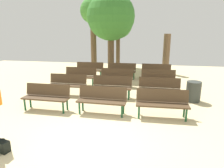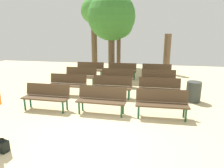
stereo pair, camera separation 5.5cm
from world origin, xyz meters
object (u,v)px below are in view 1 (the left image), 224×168
bench_r0_c0 (46,95)px  bench_r0_c2 (162,102)px  bench_r3_c0 (90,69)px  tree_2 (111,17)px  bench_r3_c2 (156,71)px  bench_r1_c1 (112,85)px  bench_r2_c2 (158,78)px  bench_r1_c0 (67,83)px  bench_r1_c2 (159,88)px  tree_1 (93,14)px  bench_r3_c1 (122,70)px  bench_r2_c0 (80,75)px  tree_3 (118,25)px  bench_r0_c1 (102,98)px  trash_bin (193,91)px  bench_r2_c1 (117,76)px  handbag (2,146)px  tree_0 (166,54)px

bench_r0_c0 → bench_r0_c2: size_ratio=1.00×
bench_r3_c0 → tree_2: size_ratio=0.32×
bench_r3_c2 → bench_r3_c0: bearing=-178.7°
bench_r0_c0 → bench_r3_c0: (-0.03, 5.15, 0.00)m
bench_r1_c1 → bench_r3_c0: bearing=119.1°
bench_r1_c1 → bench_r3_c0: size_ratio=0.99×
bench_r2_c2 → bench_r3_c0: size_ratio=1.00×
bench_r1_c0 → bench_r1_c2: size_ratio=1.00×
tree_1 → tree_2: tree_1 is taller
bench_r3_c1 → bench_r2_c0: bearing=-137.1°
bench_r1_c2 → tree_2: 6.52m
bench_r2_c0 → tree_3: tree_3 is taller
bench_r1_c2 → bench_r3_c0: size_ratio=0.99×
bench_r1_c2 → tree_1: 9.18m
bench_r0_c1 → bench_r1_c1: bearing=90.4°
tree_2 → trash_bin: 7.18m
bench_r1_c0 → bench_r1_c1: (1.91, 0.01, 0.00)m
tree_2 → bench_r2_c0: bearing=-105.5°
bench_r2_c1 → handbag: (-1.63, -5.93, -0.37)m
bench_r1_c1 → tree_0: tree_0 is taller
bench_r1_c0 → bench_r2_c2: size_ratio=1.00×
tree_1 → handbag: (1.06, -11.40, -3.75)m
bench_r0_c2 → bench_r1_c2: same height
bench_r1_c1 → bench_r2_c2: bearing=42.2°
bench_r1_c2 → handbag: bearing=-129.9°
bench_r0_c0 → bench_r2_c2: bearing=43.0°
bench_r3_c2 → tree_2: tree_2 is taller
trash_bin → bench_r2_c2: bearing=127.0°
bench_r3_c1 → bench_r0_c0: bearing=-110.4°
bench_r0_c2 → tree_3: (-2.80, 8.97, 2.62)m
bench_r2_c1 → tree_1: size_ratio=0.32×
bench_r2_c1 → tree_2: bearing=104.6°
bench_r1_c2 → tree_3: (-2.78, 7.31, 2.62)m
bench_r2_c0 → tree_0: size_ratio=0.64×
bench_r1_c0 → bench_r2_c1: size_ratio=1.00×
bench_r0_c1 → handbag: bearing=-122.5°
bench_r3_c1 → bench_r0_c2: bearing=-69.3°
trash_bin → bench_r2_c0: bearing=162.7°
bench_r3_c2 → trash_bin: 3.64m
bench_r3_c1 → tree_0: size_ratio=0.64×
tree_3 → handbag: 11.96m
bench_r0_c1 → bench_r1_c2: size_ratio=1.00×
bench_r0_c2 → bench_r1_c0: size_ratio=1.00×
bench_r0_c0 → bench_r2_c0: (0.02, 3.40, 0.00)m
bench_r0_c0 → bench_r2_c1: same height
tree_3 → bench_r0_c1: bearing=-84.4°
bench_r3_c0 → tree_2: bearing=56.5°
bench_r0_c2 → handbag: (-3.60, -2.58, -0.37)m
bench_r2_c0 → bench_r3_c2: size_ratio=1.00×
bench_r3_c0 → tree_2: tree_2 is taller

